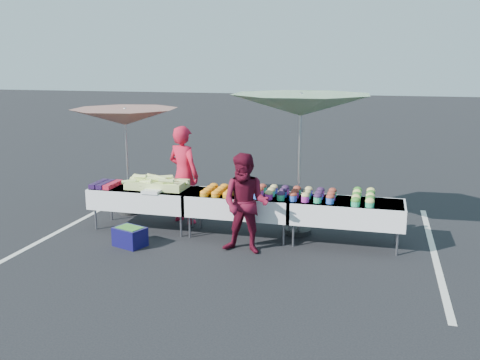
% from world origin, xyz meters
% --- Properties ---
extents(ground, '(80.00, 80.00, 0.00)m').
position_xyz_m(ground, '(0.00, 0.00, 0.00)').
color(ground, black).
extents(stripe_left, '(0.10, 5.00, 0.00)m').
position_xyz_m(stripe_left, '(-3.20, 0.00, 0.00)').
color(stripe_left, silver).
rests_on(stripe_left, ground).
extents(stripe_right, '(0.10, 5.00, 0.00)m').
position_xyz_m(stripe_right, '(3.20, 0.00, 0.00)').
color(stripe_right, silver).
rests_on(stripe_right, ground).
extents(table_left, '(1.86, 0.81, 0.75)m').
position_xyz_m(table_left, '(-1.80, 0.00, 0.58)').
color(table_left, white).
rests_on(table_left, ground).
extents(table_center, '(1.86, 0.81, 0.75)m').
position_xyz_m(table_center, '(0.00, 0.00, 0.58)').
color(table_center, white).
rests_on(table_center, ground).
extents(table_right, '(1.86, 0.81, 0.75)m').
position_xyz_m(table_right, '(1.80, 0.00, 0.58)').
color(table_right, white).
rests_on(table_right, ground).
extents(berry_punnets, '(0.40, 0.54, 0.08)m').
position_xyz_m(berry_punnets, '(-2.51, -0.06, 0.79)').
color(berry_punnets, black).
rests_on(berry_punnets, table_left).
extents(corn_pile, '(1.16, 0.57, 0.26)m').
position_xyz_m(corn_pile, '(-1.56, 0.04, 0.84)').
color(corn_pile, '#BDD66D').
rests_on(corn_pile, table_left).
extents(plastic_bags, '(0.30, 0.25, 0.05)m').
position_xyz_m(plastic_bags, '(-1.50, -0.30, 0.78)').
color(plastic_bags, white).
rests_on(plastic_bags, table_left).
extents(carrot_bowls, '(0.55, 0.69, 0.11)m').
position_xyz_m(carrot_bowls, '(-0.35, -0.01, 0.80)').
color(carrot_bowls, '#C37F15').
rests_on(carrot_bowls, table_center).
extents(potato_cups, '(1.34, 0.58, 0.16)m').
position_xyz_m(potato_cups, '(0.95, 0.00, 0.83)').
color(potato_cups, blue).
rests_on(potato_cups, table_right).
extents(bean_baskets, '(0.36, 0.86, 0.15)m').
position_xyz_m(bean_baskets, '(2.06, 0.08, 0.82)').
color(bean_baskets, '#28A36D').
rests_on(bean_baskets, table_right).
extents(vendor, '(0.78, 0.65, 1.83)m').
position_xyz_m(vendor, '(-1.23, 0.55, 0.91)').
color(vendor, red).
rests_on(vendor, ground).
extents(customer, '(0.81, 0.66, 1.59)m').
position_xyz_m(customer, '(0.29, -0.75, 0.80)').
color(customer, '#580D20').
rests_on(customer, ground).
extents(umbrella_left, '(2.48, 2.48, 2.11)m').
position_xyz_m(umbrella_left, '(-2.50, 0.80, 1.91)').
color(umbrella_left, black).
rests_on(umbrella_left, ground).
extents(umbrella_right, '(3.08, 3.08, 2.47)m').
position_xyz_m(umbrella_right, '(0.95, 0.41, 2.24)').
color(umbrella_right, black).
rests_on(umbrella_right, ground).
extents(storage_bin, '(0.58, 0.50, 0.32)m').
position_xyz_m(storage_bin, '(-1.62, -0.95, 0.17)').
color(storage_bin, '#0F0D45').
rests_on(storage_bin, ground).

